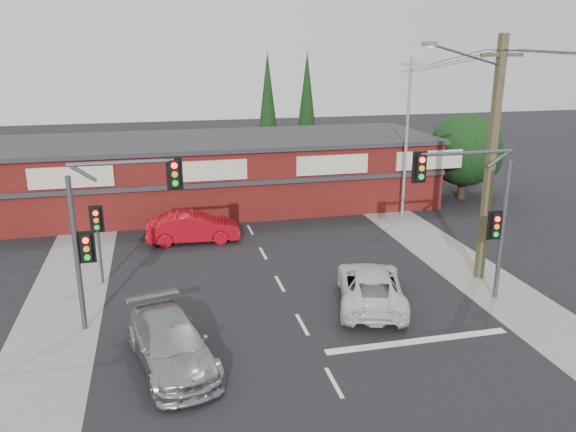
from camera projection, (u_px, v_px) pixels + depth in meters
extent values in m
plane|color=black|center=(306.00, 332.00, 19.49)|extent=(120.00, 120.00, 0.00)
cube|color=black|center=(276.00, 277.00, 24.14)|extent=(14.00, 70.00, 0.01)
cube|color=gray|center=(67.00, 296.00, 22.27)|extent=(3.00, 70.00, 0.02)
cube|color=gray|center=(455.00, 260.00, 26.01)|extent=(3.00, 70.00, 0.02)
cube|color=silver|center=(418.00, 341.00, 18.85)|extent=(6.50, 0.35, 0.01)
imported|color=silver|center=(370.00, 286.00, 21.46)|extent=(3.75, 5.63, 1.44)
imported|color=#949799|center=(171.00, 344.00, 17.25)|extent=(3.11, 5.41, 1.48)
imported|color=#AF0A17|center=(193.00, 227.00, 28.31)|extent=(4.71, 1.86, 1.53)
cube|color=silver|center=(334.00, 382.00, 16.52)|extent=(0.12, 1.60, 0.01)
cube|color=silver|center=(302.00, 324.00, 19.97)|extent=(0.12, 1.60, 0.01)
cube|color=silver|center=(280.00, 284.00, 23.42)|extent=(0.12, 1.60, 0.01)
cube|color=silver|center=(263.00, 253.00, 26.87)|extent=(0.12, 1.60, 0.01)
cube|color=silver|center=(250.00, 230.00, 30.32)|extent=(0.12, 1.60, 0.01)
cube|color=#4F110F|center=(219.00, 174.00, 34.53)|extent=(26.00, 8.00, 4.00)
cube|color=#2D2D30|center=(218.00, 140.00, 33.92)|extent=(26.40, 8.40, 0.25)
cube|color=beige|center=(71.00, 177.00, 28.68)|extent=(4.20, 0.12, 1.10)
cube|color=beige|center=(208.00, 171.00, 30.22)|extent=(4.20, 0.12, 1.10)
cube|color=beige|center=(332.00, 165.00, 31.76)|extent=(4.20, 0.12, 1.10)
cube|color=beige|center=(429.00, 160.00, 33.08)|extent=(4.20, 0.12, 1.10)
cube|color=#2D2D30|center=(227.00, 184.00, 30.62)|extent=(26.00, 0.15, 0.25)
cylinder|color=#2D2116|center=(462.00, 185.00, 36.39)|extent=(0.50, 0.50, 1.80)
sphere|color=black|center=(465.00, 150.00, 35.73)|extent=(4.60, 4.60, 4.60)
sphere|color=black|center=(477.00, 157.00, 37.19)|extent=(3.40, 3.40, 3.40)
sphere|color=black|center=(435.00, 161.00, 37.01)|extent=(2.80, 2.80, 2.80)
cylinder|color=#2D2116|center=(268.00, 164.00, 42.33)|extent=(0.24, 0.24, 2.00)
cone|color=black|center=(268.00, 104.00, 41.03)|extent=(1.80, 1.80, 7.50)
cylinder|color=#2D2116|center=(306.00, 157.00, 44.96)|extent=(0.24, 0.24, 2.00)
cone|color=black|center=(307.00, 100.00, 43.66)|extent=(1.80, 1.80, 7.50)
cylinder|color=#47494C|center=(77.00, 255.00, 18.91)|extent=(0.18, 0.18, 5.50)
cylinder|color=#47494C|center=(121.00, 163.00, 18.38)|extent=(3.40, 0.14, 0.14)
cylinder|color=#47494C|center=(84.00, 174.00, 18.21)|extent=(0.82, 0.14, 0.63)
cube|color=black|center=(175.00, 174.00, 18.89)|extent=(0.32, 0.22, 0.95)
cube|color=black|center=(175.00, 173.00, 18.95)|extent=(0.55, 0.04, 1.15)
cylinder|color=#FF0C07|center=(174.00, 166.00, 18.68)|extent=(0.20, 0.06, 0.20)
cylinder|color=orange|center=(175.00, 174.00, 18.77)|extent=(0.20, 0.06, 0.20)
cylinder|color=#0CE526|center=(175.00, 183.00, 18.85)|extent=(0.20, 0.06, 0.20)
cube|color=black|center=(87.00, 248.00, 18.91)|extent=(0.32, 0.22, 0.95)
cube|color=black|center=(87.00, 247.00, 18.98)|extent=(0.55, 0.04, 1.15)
cylinder|color=#FF0C07|center=(86.00, 241.00, 18.70)|extent=(0.20, 0.06, 0.20)
cylinder|color=orange|center=(86.00, 249.00, 18.79)|extent=(0.20, 0.06, 0.20)
cylinder|color=#0CE526|center=(87.00, 257.00, 18.88)|extent=(0.20, 0.06, 0.20)
cylinder|color=#47494C|center=(502.00, 231.00, 21.38)|extent=(0.18, 0.18, 5.50)
cylinder|color=#47494C|center=(467.00, 153.00, 20.09)|extent=(3.60, 0.14, 0.14)
cylinder|color=#47494C|center=(498.00, 160.00, 20.46)|extent=(0.82, 0.14, 0.63)
cube|color=black|center=(420.00, 168.00, 19.83)|extent=(0.32, 0.22, 0.95)
cube|color=black|center=(419.00, 167.00, 19.89)|extent=(0.55, 0.04, 1.15)
cylinder|color=#FF0C07|center=(422.00, 160.00, 19.62)|extent=(0.20, 0.06, 0.20)
cylinder|color=orange|center=(422.00, 168.00, 19.70)|extent=(0.20, 0.06, 0.20)
cylinder|color=#0CE526|center=(421.00, 177.00, 19.79)|extent=(0.20, 0.06, 0.20)
cube|color=black|center=(495.00, 226.00, 21.23)|extent=(0.32, 0.22, 0.95)
cube|color=black|center=(494.00, 225.00, 21.30)|extent=(0.55, 0.04, 1.15)
cylinder|color=#FF0C07|center=(498.00, 219.00, 21.03)|extent=(0.20, 0.06, 0.20)
cylinder|color=orange|center=(497.00, 227.00, 21.11)|extent=(0.20, 0.06, 0.20)
cylinder|color=#0CE526|center=(496.00, 234.00, 21.20)|extent=(0.20, 0.06, 0.20)
cylinder|color=#47494C|center=(100.00, 250.00, 23.06)|extent=(0.12, 0.12, 3.00)
cube|color=black|center=(96.00, 219.00, 22.69)|extent=(0.32, 0.22, 0.95)
cube|color=black|center=(97.00, 219.00, 22.75)|extent=(0.55, 0.04, 1.15)
cylinder|color=#FF0C07|center=(95.00, 213.00, 22.48)|extent=(0.20, 0.06, 0.20)
cylinder|color=orange|center=(96.00, 220.00, 22.56)|extent=(0.20, 0.06, 0.20)
cylinder|color=#0CE526|center=(97.00, 227.00, 22.65)|extent=(0.20, 0.06, 0.20)
cube|color=brown|center=(490.00, 163.00, 22.71)|extent=(0.30, 0.30, 10.00)
cube|color=brown|center=(502.00, 55.00, 21.49)|extent=(1.80, 0.14, 0.14)
cylinder|color=#47494C|center=(466.00, 55.00, 21.00)|extent=(3.23, 0.39, 0.89)
cube|color=slate|center=(430.00, 44.00, 20.39)|extent=(0.55, 0.25, 0.18)
cylinder|color=silver|center=(430.00, 47.00, 20.42)|extent=(0.28, 0.28, 0.05)
cylinder|color=gray|center=(406.00, 140.00, 31.35)|extent=(0.16, 0.16, 9.00)
cube|color=gray|center=(411.00, 64.00, 30.16)|extent=(1.20, 0.10, 0.10)
cylinder|color=black|center=(437.00, 63.00, 25.73)|extent=(0.73, 9.01, 1.22)
cylinder|color=black|center=(449.00, 63.00, 25.86)|extent=(0.52, 9.00, 1.22)
cylinder|color=black|center=(460.00, 62.00, 25.99)|extent=(0.31, 9.00, 1.22)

